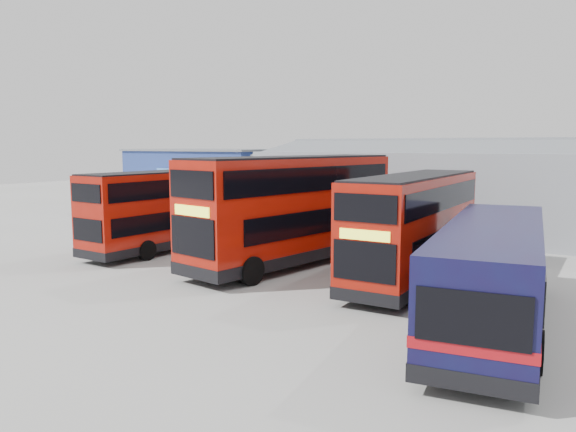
{
  "coord_description": "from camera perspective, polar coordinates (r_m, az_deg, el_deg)",
  "views": [
    {
      "loc": [
        15.66,
        -16.48,
        5.45
      ],
      "look_at": [
        1.27,
        5.62,
        2.1
      ],
      "focal_mm": 35.0,
      "sensor_mm": 36.0,
      "label": 1
    }
  ],
  "objects": [
    {
      "name": "double_decker_centre",
      "position": [
        25.48,
        0.53,
        0.5
      ],
      "size": [
        4.48,
        11.95,
        4.95
      ],
      "rotation": [
        0.0,
        0.0,
        -0.15
      ],
      "color": "#9B1308",
      "rests_on": "ground"
    },
    {
      "name": "maintenance_shed",
      "position": [
        37.39,
        21.17,
        2.38
      ],
      "size": [
        30.5,
        12.0,
        5.89
      ],
      "color": "gray",
      "rests_on": "ground"
    },
    {
      "name": "panel_van",
      "position": [
        43.69,
        -13.76,
        1.64
      ],
      "size": [
        2.54,
        5.59,
        2.4
      ],
      "rotation": [
        0.0,
        0.0,
        -0.04
      ],
      "color": "white",
      "rests_on": "ground"
    },
    {
      "name": "single_decker_blue",
      "position": [
        17.87,
        20.03,
        -5.79
      ],
      "size": [
        4.47,
        11.81,
        3.13
      ],
      "rotation": [
        0.0,
        0.0,
        3.3
      ],
      "color": "#0C0F35",
      "rests_on": "ground"
    },
    {
      "name": "double_decker_right",
      "position": [
        22.84,
        12.7,
        -1.29
      ],
      "size": [
        2.91,
        10.24,
        4.29
      ],
      "rotation": [
        0.0,
        0.0,
        0.04
      ],
      "color": "#9B1308",
      "rests_on": "ground"
    },
    {
      "name": "double_decker_left",
      "position": [
        29.71,
        -12.13,
        0.51
      ],
      "size": [
        2.67,
        9.82,
        4.13
      ],
      "rotation": [
        0.0,
        0.0,
        3.12
      ],
      "color": "#9B1308",
      "rests_on": "ground"
    },
    {
      "name": "office_block",
      "position": [
        45.57,
        -7.64,
        3.56
      ],
      "size": [
        12.3,
        8.32,
        5.12
      ],
      "color": "navy",
      "rests_on": "ground"
    },
    {
      "name": "ground_plane",
      "position": [
        23.38,
        -10.23,
        -6.36
      ],
      "size": [
        120.0,
        120.0,
        0.0
      ],
      "primitive_type": "plane",
      "color": "gray",
      "rests_on": "ground"
    }
  ]
}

